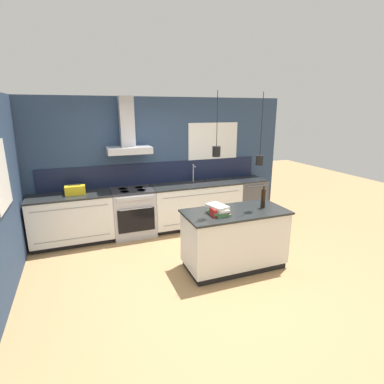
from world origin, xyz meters
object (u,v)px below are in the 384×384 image
at_px(dishwasher, 248,199).
at_px(red_supply_box, 219,211).
at_px(oven_range, 133,212).
at_px(bottle_on_island, 263,198).
at_px(book_stack, 218,210).
at_px(yellow_toolbox, 75,190).

height_order(dishwasher, red_supply_box, red_supply_box).
xyz_separation_m(oven_range, dishwasher, (2.54, 0.00, 0.00)).
xyz_separation_m(bottle_on_island, book_stack, (-0.77, -0.02, -0.08)).
distance_m(dishwasher, bottle_on_island, 2.09).
height_order(dishwasher, book_stack, book_stack).
bearing_deg(bottle_on_island, dishwasher, 64.50).
bearing_deg(bottle_on_island, yellow_toolbox, 145.97).
relative_size(book_stack, yellow_toolbox, 1.07).
distance_m(red_supply_box, yellow_toolbox, 2.68).
xyz_separation_m(dishwasher, bottle_on_island, (-0.86, -1.81, 0.60)).
bearing_deg(oven_range, yellow_toolbox, 179.75).
bearing_deg(red_supply_box, dishwasher, 48.99).
height_order(oven_range, yellow_toolbox, yellow_toolbox).
distance_m(bottle_on_island, red_supply_box, 0.78).
bearing_deg(dishwasher, oven_range, -179.90).
xyz_separation_m(book_stack, yellow_toolbox, (-1.91, 1.83, 0.01)).
bearing_deg(yellow_toolbox, bottle_on_island, -34.03).
height_order(bottle_on_island, yellow_toolbox, bottle_on_island).
bearing_deg(dishwasher, book_stack, -131.66).
relative_size(bottle_on_island, book_stack, 0.96).
height_order(bottle_on_island, book_stack, bottle_on_island).
distance_m(oven_range, dishwasher, 2.54).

